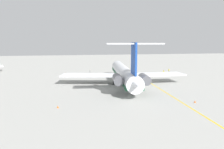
% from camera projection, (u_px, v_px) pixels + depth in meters
% --- Properties ---
extents(ground, '(311.10, 311.10, 0.00)m').
position_uv_depth(ground, '(144.00, 81.00, 75.00)').
color(ground, '#9E9E99').
extents(main_jetliner, '(46.88, 41.49, 13.66)m').
position_uv_depth(main_jetliner, '(124.00, 73.00, 68.38)').
color(main_jetliner, silver).
rests_on(main_jetliner, ground).
extents(ground_crew_near_nose, '(0.34, 0.29, 1.65)m').
position_uv_depth(ground_crew_near_nose, '(65.00, 74.00, 84.75)').
color(ground_crew_near_nose, black).
rests_on(ground_crew_near_nose, ground).
extents(ground_crew_near_tail, '(0.29, 0.37, 1.71)m').
position_uv_depth(ground_crew_near_tail, '(169.00, 70.00, 95.46)').
color(ground_crew_near_tail, black).
rests_on(ground_crew_near_tail, ground).
extents(ground_crew_portside, '(0.42, 0.26, 1.66)m').
position_uv_depth(ground_crew_portside, '(90.00, 71.00, 93.76)').
color(ground_crew_portside, black).
rests_on(ground_crew_portside, ground).
extents(ground_crew_starboard, '(0.35, 0.31, 1.74)m').
position_uv_depth(ground_crew_starboard, '(164.00, 72.00, 90.90)').
color(ground_crew_starboard, black).
rests_on(ground_crew_starboard, ground).
extents(safety_cone_wingtip, '(0.40, 0.40, 0.55)m').
position_uv_depth(safety_cone_wingtip, '(58.00, 107.00, 44.32)').
color(safety_cone_wingtip, '#EA590F').
rests_on(safety_cone_wingtip, ground).
extents(safety_cone_tail, '(0.40, 0.40, 0.55)m').
position_uv_depth(safety_cone_tail, '(195.00, 101.00, 48.22)').
color(safety_cone_tail, '#EA590F').
rests_on(safety_cone_tail, ground).
extents(taxiway_centreline, '(102.32, 7.48, 0.01)m').
position_uv_depth(taxiway_centreline, '(150.00, 83.00, 72.05)').
color(taxiway_centreline, gold).
rests_on(taxiway_centreline, ground).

